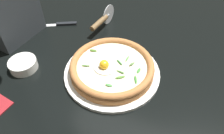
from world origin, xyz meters
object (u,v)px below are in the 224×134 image
table_knife (60,24)px  side_bowl (23,65)px  pizza_cutter (102,20)px  pizza (112,67)px

table_knife → side_bowl: bearing=-73.9°
pizza_cutter → side_bowl: bearing=-105.8°
side_bowl → table_knife: (-0.08, 0.27, -0.01)m
pizza → side_bowl: bearing=-152.1°
pizza → pizza_cutter: 0.27m
pizza → table_knife: size_ratio=1.56×
pizza_cutter → pizza: bearing=-48.5°
pizza_cutter → table_knife: 0.20m
pizza → side_bowl: size_ratio=2.95×
side_bowl → pizza_cutter: size_ratio=0.56×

